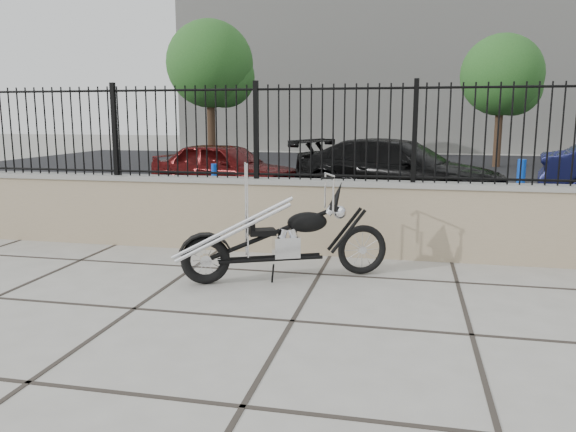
{
  "coord_description": "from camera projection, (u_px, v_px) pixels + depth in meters",
  "views": [
    {
      "loc": [
        0.95,
        -4.56,
        1.77
      ],
      "look_at": [
        -0.37,
        1.53,
        0.65
      ],
      "focal_mm": 35.0,
      "sensor_mm": 36.0,
      "label": 1
    }
  ],
  "objects": [
    {
      "name": "ground_plane",
      "position": [
        292.0,
        321.0,
        4.9
      ],
      "size": [
        90.0,
        90.0,
        0.0
      ],
      "primitive_type": "plane",
      "color": "#99968E",
      "rests_on": "ground"
    },
    {
      "name": "chopper_motorcycle",
      "position": [
        282.0,
        221.0,
        6.04
      ],
      "size": [
        2.14,
        1.24,
        1.31
      ],
      "primitive_type": null,
      "rotation": [
        0.0,
        0.0,
        0.42
      ],
      "color": "black",
      "rests_on": "ground_plane"
    },
    {
      "name": "background_building",
      "position": [
        394.0,
        73.0,
        29.69
      ],
      "size": [
        22.0,
        6.0,
        8.0
      ],
      "primitive_type": "cube",
      "color": "beige",
      "rests_on": "ground_plane"
    },
    {
      "name": "parking_lot",
      "position": [
        377.0,
        175.0,
        16.92
      ],
      "size": [
        30.0,
        30.0,
        0.0
      ],
      "primitive_type": "plane",
      "color": "black",
      "rests_on": "ground"
    },
    {
      "name": "bollard_a",
      "position": [
        215.0,
        188.0,
        10.4
      ],
      "size": [
        0.13,
        0.13,
        0.9
      ],
      "primitive_type": "cylinder",
      "rotation": [
        0.0,
        0.0,
        -0.27
      ],
      "color": "blue",
      "rests_on": "ground_plane"
    },
    {
      "name": "car_black",
      "position": [
        398.0,
        171.0,
        11.51
      ],
      "size": [
        4.84,
        3.41,
        1.3
      ],
      "primitive_type": "imported",
      "rotation": [
        0.0,
        0.0,
        1.18
      ],
      "color": "black",
      "rests_on": "parking_lot"
    },
    {
      "name": "iron_fence",
      "position": [
        333.0,
        133.0,
        7.03
      ],
      "size": [
        14.0,
        0.08,
        1.2
      ],
      "primitive_type": "cube",
      "color": "black",
      "rests_on": "retaining_wall"
    },
    {
      "name": "tree_left",
      "position": [
        210.0,
        60.0,
        20.97
      ],
      "size": [
        3.25,
        3.25,
        5.48
      ],
      "rotation": [
        0.0,
        0.0,
        -0.17
      ],
      "color": "#382619",
      "rests_on": "ground_plane"
    },
    {
      "name": "retaining_wall",
      "position": [
        332.0,
        217.0,
        7.22
      ],
      "size": [
        14.0,
        0.36,
        0.96
      ],
      "primitive_type": "cube",
      "color": "gray",
      "rests_on": "ground_plane"
    },
    {
      "name": "tree_right",
      "position": [
        502.0,
        71.0,
        19.23
      ],
      "size": [
        2.78,
        2.78,
        4.69
      ],
      "rotation": [
        0.0,
        0.0,
        0.04
      ],
      "color": "#382619",
      "rests_on": "ground_plane"
    },
    {
      "name": "car_red",
      "position": [
        225.0,
        168.0,
        12.65
      ],
      "size": [
        3.79,
        2.36,
        1.2
      ],
      "primitive_type": "imported",
      "rotation": [
        0.0,
        0.0,
        1.28
      ],
      "color": "#440909",
      "rests_on": "parking_lot"
    },
    {
      "name": "bollard_b",
      "position": [
        520.0,
        193.0,
        8.95
      ],
      "size": [
        0.16,
        0.16,
        1.09
      ],
      "primitive_type": "cylinder",
      "rotation": [
        0.0,
        0.0,
        0.28
      ],
      "color": "#0C45BD",
      "rests_on": "ground_plane"
    }
  ]
}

